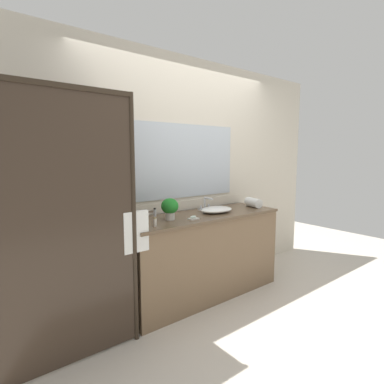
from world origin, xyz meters
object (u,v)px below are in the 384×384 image
object	(u,v)px
sink_basin	(216,210)
amenity_bottle_conditioner	(155,212)
soap_dish	(193,218)
amenity_bottle_body_wash	(130,219)
amenity_bottle_lotion	(155,222)
faucet	(205,205)
rolled_towel_near_edge	(253,203)
potted_plant	(170,207)

from	to	relation	value
sink_basin	amenity_bottle_conditioner	xyz separation A→B (m)	(-0.65, 0.23, 0.01)
soap_dish	sink_basin	bearing A→B (deg)	16.39
soap_dish	amenity_bottle_body_wash	size ratio (longest dim) A/B	1.06
amenity_bottle_body_wash	amenity_bottle_lotion	distance (m)	0.25
amenity_bottle_body_wash	amenity_bottle_conditioner	world-z (taller)	amenity_bottle_body_wash
sink_basin	faucet	distance (m)	0.19
amenity_bottle_conditioner	soap_dish	bearing A→B (deg)	-57.32
faucet	amenity_bottle_body_wash	world-z (taller)	faucet
sink_basin	rolled_towel_near_edge	bearing A→B (deg)	-2.73
faucet	amenity_bottle_conditioner	xyz separation A→B (m)	(-0.65, 0.04, -0.01)
amenity_bottle_body_wash	amenity_bottle_conditioner	size ratio (longest dim) A/B	1.08
amenity_bottle_lotion	rolled_towel_near_edge	size ratio (longest dim) A/B	0.38
soap_dish	amenity_bottle_body_wash	distance (m)	0.61
sink_basin	amenity_bottle_conditioner	distance (m)	0.69
amenity_bottle_conditioner	rolled_towel_near_edge	bearing A→B (deg)	-11.84
potted_plant	rolled_towel_near_edge	bearing A→B (deg)	-1.47
amenity_bottle_body_wash	faucet	bearing A→B (deg)	6.74
amenity_bottle_body_wash	sink_basin	bearing A→B (deg)	-3.94
sink_basin	amenity_bottle_lotion	world-z (taller)	amenity_bottle_lotion
soap_dish	amenity_bottle_body_wash	xyz separation A→B (m)	(-0.58, 0.19, 0.03)
soap_dish	faucet	bearing A→B (deg)	36.48
faucet	amenity_bottle_lotion	bearing A→B (deg)	-159.26
amenity_bottle_body_wash	rolled_towel_near_edge	distance (m)	1.58
amenity_bottle_body_wash	rolled_towel_near_edge	size ratio (longest dim) A/B	0.44
soap_dish	amenity_bottle_lotion	distance (m)	0.45
amenity_bottle_lotion	amenity_bottle_conditioner	bearing A→B (deg)	59.21
potted_plant	soap_dish	xyz separation A→B (m)	(0.19, -0.13, -0.11)
faucet	potted_plant	bearing A→B (deg)	-163.24
faucet	amenity_bottle_conditioner	bearing A→B (deg)	176.28
amenity_bottle_body_wash	amenity_bottle_lotion	world-z (taller)	amenity_bottle_body_wash
sink_basin	amenity_bottle_body_wash	distance (m)	1.00
sink_basin	rolled_towel_near_edge	world-z (taller)	rolled_towel_near_edge
amenity_bottle_lotion	amenity_bottle_conditioner	xyz separation A→B (m)	(0.22, 0.37, 0.00)
faucet	soap_dish	world-z (taller)	faucet
faucet	sink_basin	bearing A→B (deg)	-90.00
potted_plant	sink_basin	bearing A→B (deg)	-0.27
potted_plant	amenity_bottle_body_wash	xyz separation A→B (m)	(-0.39, 0.07, -0.08)
soap_dish	amenity_bottle_conditioner	xyz separation A→B (m)	(-0.23, 0.35, 0.03)
soap_dish	amenity_bottle_conditioner	distance (m)	0.42
amenity_bottle_lotion	rolled_towel_near_edge	xyz separation A→B (m)	(1.44, 0.11, 0.02)
potted_plant	soap_dish	distance (m)	0.25
amenity_bottle_conditioner	amenity_bottle_body_wash	bearing A→B (deg)	-155.64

